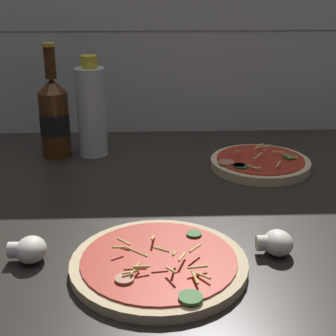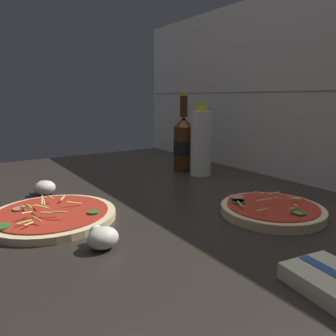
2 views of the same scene
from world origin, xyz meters
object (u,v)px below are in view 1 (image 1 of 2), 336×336
Objects in this scene: oil_bottle at (92,110)px; mushroom_right at (29,250)px; pizza_near at (159,264)px; beer_bottle at (54,117)px; pizza_far at (260,163)px; mushroom_left at (276,243)px.

mushroom_right is (-5.17, -49.44, -9.08)cm from oil_bottle.
pizza_near is at bearing -74.26° from oil_bottle.
pizza_far is at bearing -12.02° from beer_bottle.
pizza_near is 19.11cm from mushroom_left.
oil_bottle is at bearing 124.50° from mushroom_left.
pizza_far reaches higher than pizza_near.
pizza_far is at bearing 41.20° from mushroom_right.
mushroom_left is at bearing 11.66° from pizza_near.
beer_bottle is at bearing -174.84° from oil_bottle.
oil_bottle reaches higher than mushroom_right.
pizza_near is at bearing -168.34° from mushroom_left.
beer_bottle is 8.94cm from oil_bottle.
mushroom_left is 38.70cm from mushroom_right.
mushroom_left is 0.99× the size of mushroom_right.
pizza_far is 0.84× the size of beer_bottle.
pizza_near reaches higher than mushroom_right.
pizza_near is at bearing -119.90° from pizza_far.
mushroom_right is (3.65, -48.64, -7.89)cm from beer_bottle.
beer_bottle is at bearing 114.53° from pizza_near.
pizza_far is 41.51cm from oil_bottle.
oil_bottle is 4.10× the size of mushroom_right.
oil_bottle is (-14.83, 52.62, 10.14)cm from pizza_near.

